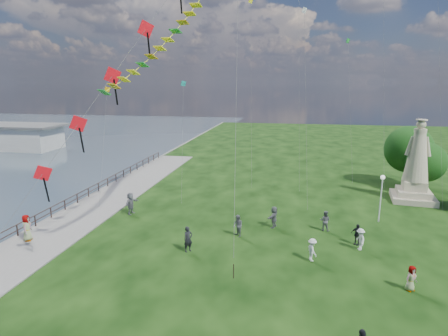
% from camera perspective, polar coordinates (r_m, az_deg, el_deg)
% --- Properties ---
extents(waterfront, '(200.00, 200.00, 1.51)m').
position_cam_1_polar(waterfront, '(33.94, -24.26, -7.83)').
color(waterfront, '#364251').
rests_on(waterfront, ground).
extents(statue, '(4.36, 4.36, 7.93)m').
position_cam_1_polar(statue, '(40.48, 27.20, -0.37)').
color(statue, tan).
rests_on(statue, ground).
extents(lamppost, '(0.37, 0.37, 3.99)m').
position_cam_1_polar(lamppost, '(33.07, 22.89, -2.87)').
color(lamppost, silver).
rests_on(lamppost, ground).
extents(tree_row, '(8.28, 12.49, 6.72)m').
position_cam_1_polar(tree_row, '(44.12, 28.14, 1.43)').
color(tree_row, '#382314').
rests_on(tree_row, ground).
extents(person_0, '(0.76, 0.77, 1.80)m').
position_cam_1_polar(person_0, '(25.98, -5.50, -10.74)').
color(person_0, black).
rests_on(person_0, ground).
extents(person_1, '(0.90, 0.95, 1.67)m').
position_cam_1_polar(person_1, '(28.29, 2.13, -8.80)').
color(person_1, '#595960').
rests_on(person_1, ground).
extents(person_2, '(0.85, 1.10, 1.52)m').
position_cam_1_polar(person_2, '(25.34, 13.28, -12.03)').
color(person_2, silver).
rests_on(person_2, ground).
extents(person_4, '(0.84, 0.76, 1.47)m').
position_cam_1_polar(person_4, '(23.89, 26.62, -14.80)').
color(person_4, '#595960').
rests_on(person_4, ground).
extents(person_5, '(1.06, 1.89, 1.93)m').
position_cam_1_polar(person_5, '(33.87, -14.02, -5.25)').
color(person_5, '#595960').
rests_on(person_5, ground).
extents(person_7, '(0.88, 0.67, 1.61)m').
position_cam_1_polar(person_7, '(30.36, 15.13, -7.77)').
color(person_7, '#595960').
rests_on(person_7, ground).
extents(person_8, '(0.74, 1.09, 1.55)m').
position_cam_1_polar(person_8, '(27.80, 20.04, -10.16)').
color(person_8, silver).
rests_on(person_8, ground).
extents(person_9, '(1.01, 0.89, 1.55)m').
position_cam_1_polar(person_9, '(28.55, 19.62, -9.51)').
color(person_9, black).
rests_on(person_9, ground).
extents(person_10, '(0.83, 1.08, 1.94)m').
position_cam_1_polar(person_10, '(30.81, -27.83, -8.23)').
color(person_10, '#595960').
rests_on(person_10, ground).
extents(person_11, '(1.17, 1.74, 1.73)m').
position_cam_1_polar(person_11, '(30.23, 7.60, -7.39)').
color(person_11, '#595960').
rests_on(person_11, ground).
extents(red_kite_train, '(12.05, 9.35, 20.32)m').
position_cam_1_polar(red_kite_train, '(23.66, -14.67, 15.70)').
color(red_kite_train, black).
rests_on(red_kite_train, ground).
extents(small_kites, '(32.07, 18.26, 23.16)m').
position_cam_1_polar(small_kites, '(40.28, 10.78, 16.77)').
color(small_kites, teal).
rests_on(small_kites, ground).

